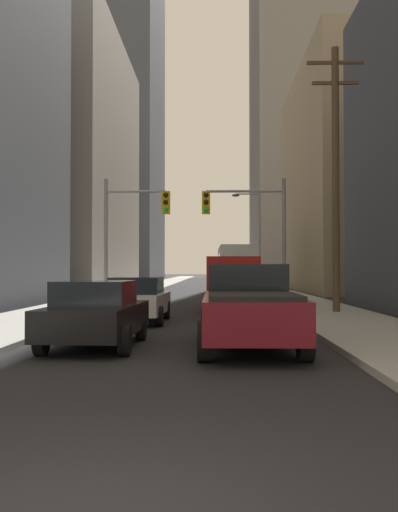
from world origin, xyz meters
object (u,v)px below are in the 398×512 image
(sedan_white, at_px, (137,299))
(sedan_green, at_px, (231,289))
(cargo_van_red, at_px, (232,281))
(traffic_signal_near_left, at_px, (133,221))
(pickup_truck_maroon, at_px, (249,307))
(sedan_black, at_px, (96,314))
(traffic_signal_near_right, at_px, (248,220))
(city_bus, at_px, (236,267))

(sedan_white, relative_size, sedan_green, 0.99)
(cargo_van_red, xyz_separation_m, sedan_green, (0.13, 6.20, -0.52))
(cargo_van_red, distance_m, sedan_green, 6.22)
(sedan_white, height_order, traffic_signal_near_left, traffic_signal_near_left)
(pickup_truck_maroon, relative_size, sedan_black, 1.27)
(sedan_white, height_order, traffic_signal_near_right, traffic_signal_near_right)
(pickup_truck_maroon, relative_size, traffic_signal_near_right, 0.90)
(cargo_van_red, bearing_deg, sedan_green, 88.83)
(city_bus, height_order, sedan_green, city_bus)
(pickup_truck_maroon, height_order, sedan_green, pickup_truck_maroon)
(traffic_signal_near_right, bearing_deg, pickup_truck_maroon, -93.34)
(city_bus, relative_size, sedan_white, 2.71)
(city_bus, relative_size, sedan_green, 2.70)
(sedan_white, bearing_deg, sedan_green, 72.20)
(cargo_van_red, bearing_deg, traffic_signal_near_left, 146.52)
(city_bus, relative_size, traffic_signal_near_right, 1.92)
(pickup_truck_maroon, height_order, cargo_van_red, cargo_van_red)
(sedan_black, distance_m, sedan_white, 6.18)
(city_bus, height_order, traffic_signal_near_right, traffic_signal_near_right)
(traffic_signal_near_right, bearing_deg, sedan_green, 102.48)
(city_bus, bearing_deg, sedan_black, -98.21)
(city_bus, xyz_separation_m, cargo_van_red, (-0.90, -19.40, -0.64))
(traffic_signal_near_left, bearing_deg, city_bus, 71.84)
(city_bus, height_order, sedan_black, city_bus)
(traffic_signal_near_left, bearing_deg, pickup_truck_maroon, -71.84)
(city_bus, distance_m, pickup_truck_maroon, 30.26)
(sedan_green, bearing_deg, cargo_van_red, -91.17)
(city_bus, relative_size, traffic_signal_near_left, 1.92)
(city_bus, distance_m, traffic_signal_near_left, 17.42)
(cargo_van_red, bearing_deg, pickup_truck_maroon, -89.81)
(traffic_signal_near_left, relative_size, traffic_signal_near_right, 1.00)
(pickup_truck_maroon, relative_size, sedan_green, 1.27)
(city_bus, distance_m, sedan_white, 24.29)
(city_bus, xyz_separation_m, traffic_signal_near_right, (-0.06, -16.43, 2.12))
(traffic_signal_near_left, height_order, traffic_signal_near_right, same)
(sedan_white, xyz_separation_m, sedan_green, (3.44, 10.70, 0.00))
(city_bus, distance_m, traffic_signal_near_right, 16.57)
(cargo_van_red, relative_size, traffic_signal_near_right, 0.87)
(sedan_black, xyz_separation_m, sedan_green, (3.57, 16.87, 0.00))
(cargo_van_red, height_order, traffic_signal_near_left, traffic_signal_near_left)
(pickup_truck_maroon, bearing_deg, traffic_signal_near_right, 86.66)
(sedan_white, distance_m, traffic_signal_near_right, 9.15)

